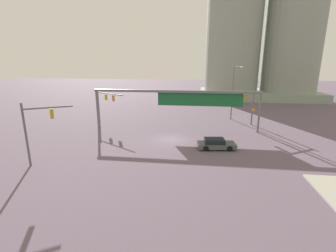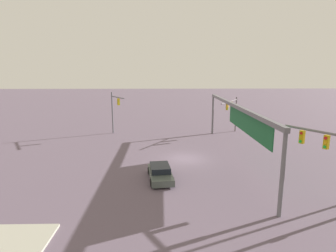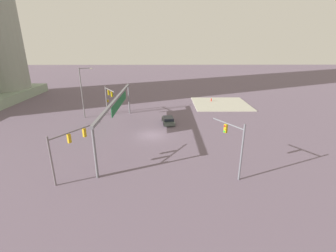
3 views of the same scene
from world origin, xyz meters
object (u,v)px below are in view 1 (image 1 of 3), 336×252
object	(u,v)px
traffic_signal_cross_street	(36,125)
sedan_car_approaching	(216,144)
traffic_signal_near_corner	(247,102)
traffic_signal_opposite_side	(105,100)
streetlamp_curved_arm	(234,89)

from	to	relation	value
traffic_signal_cross_street	sedan_car_approaching	distance (m)	18.86
traffic_signal_near_corner	traffic_signal_cross_street	world-z (taller)	traffic_signal_cross_street
traffic_signal_near_corner	sedan_car_approaching	world-z (taller)	traffic_signal_near_corner
traffic_signal_opposite_side	traffic_signal_cross_street	size ratio (longest dim) A/B	0.91
traffic_signal_cross_street	sedan_car_approaching	world-z (taller)	traffic_signal_cross_street
traffic_signal_near_corner	traffic_signal_opposite_side	distance (m)	22.68
traffic_signal_near_corner	traffic_signal_opposite_side	world-z (taller)	traffic_signal_near_corner
sedan_car_approaching	traffic_signal_opposite_side	bearing A→B (deg)	142.00
traffic_signal_near_corner	streetlamp_curved_arm	xyz separation A→B (m)	(-1.60, 4.12, 1.55)
traffic_signal_near_corner	traffic_signal_cross_street	xyz separation A→B (m)	(-22.61, -18.11, 0.27)
traffic_signal_cross_street	streetlamp_curved_arm	bearing A→B (deg)	14.98
traffic_signal_near_corner	sedan_car_approaching	distance (m)	13.01
streetlamp_curved_arm	traffic_signal_opposite_side	bearing A→B (deg)	-104.36
streetlamp_curved_arm	traffic_signal_cross_street	bearing A→B (deg)	-71.38
traffic_signal_near_corner	streetlamp_curved_arm	world-z (taller)	streetlamp_curved_arm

